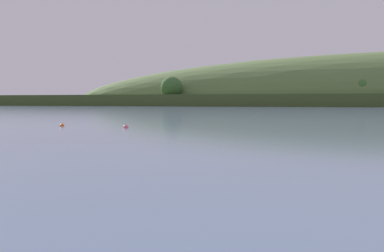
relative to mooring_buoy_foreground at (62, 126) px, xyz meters
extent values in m
cube|color=#3C4E24|center=(26.82, 192.80, 2.87)|extent=(524.22, 66.07, 5.74)
sphere|color=#38602D|center=(-57.98, 181.49, 9.76)|extent=(11.49, 11.49, 11.49)
sphere|color=#38602D|center=(36.66, 181.75, 8.80)|extent=(8.73, 8.73, 8.73)
sphere|color=#EA5B19|center=(0.00, 0.00, 0.00)|extent=(0.51, 0.51, 0.51)
cylinder|color=black|center=(0.00, 0.00, 0.30)|extent=(0.04, 0.04, 0.08)
sphere|color=#E06675|center=(7.86, -0.50, 0.00)|extent=(0.57, 0.57, 0.57)
cylinder|color=black|center=(7.86, -0.50, 0.32)|extent=(0.04, 0.04, 0.08)
camera|label=1|loc=(28.66, -41.21, 2.72)|focal=42.11mm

